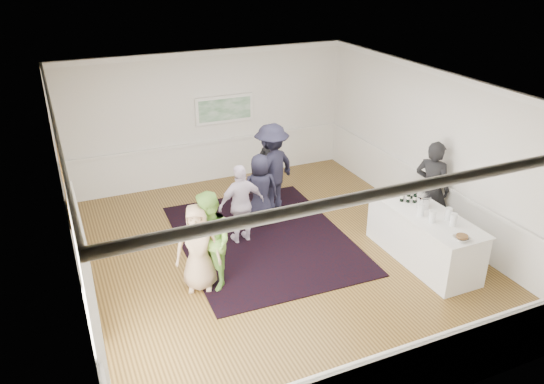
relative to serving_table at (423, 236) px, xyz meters
name	(u,v)px	position (x,y,z in m)	size (l,w,h in m)	color
floor	(277,256)	(-2.42, 1.18, -0.49)	(8.00, 8.00, 0.00)	olive
ceiling	(277,89)	(-2.42, 1.18, 2.71)	(7.00, 8.00, 0.02)	white
wall_left	(68,216)	(-5.92, 1.18, 1.11)	(0.02, 8.00, 3.20)	white
wall_right	(436,151)	(1.08, 1.18, 1.11)	(0.02, 8.00, 3.20)	white
wall_back	(208,118)	(-2.42, 5.18, 1.11)	(7.00, 0.02, 3.20)	white
wall_front	(421,307)	(-2.42, -2.82, 1.11)	(7.00, 0.02, 3.20)	white
wainscoting	(277,233)	(-2.42, 1.18, 0.01)	(7.00, 8.00, 1.00)	white
mirror	(63,173)	(-5.87, 2.48, 1.31)	(0.05, 1.25, 1.85)	gold
doorway	(87,292)	(-5.87, -0.72, 0.92)	(0.10, 1.78, 2.56)	white
landscape_painting	(225,109)	(-2.02, 5.12, 1.29)	(1.44, 0.06, 0.66)	white
area_rug	(263,238)	(-2.40, 1.89, -0.48)	(3.19, 4.18, 0.02)	black
serving_table	(423,236)	(0.00, 0.00, 0.00)	(0.92, 2.42, 0.98)	white
bartender	(431,188)	(0.78, 0.82, 0.49)	(0.71, 0.47, 1.96)	black
guest_tan	(198,247)	(-4.02, 0.81, 0.29)	(0.76, 0.50, 1.56)	tan
guest_green	(210,242)	(-3.83, 0.76, 0.38)	(0.85, 0.66, 1.74)	#82C14D
guest_lilac	(241,204)	(-2.80, 2.00, 0.31)	(0.94, 0.39, 1.61)	white
guest_dark_a	(272,169)	(-1.72, 2.99, 0.50)	(1.28, 0.74, 1.99)	#1C1C2F
guest_dark_b	(268,166)	(-1.55, 3.62, 0.29)	(0.57, 0.38, 1.57)	black
guest_navy	(260,190)	(-2.19, 2.54, 0.27)	(0.75, 0.49, 1.53)	#1C1C2F
wine_bottles	(408,193)	(-0.01, 0.55, 0.64)	(0.31, 0.31, 0.31)	black
juice_pitchers	(439,214)	(-0.01, -0.32, 0.61)	(0.45, 0.65, 0.24)	#82B741
ice_bucket	(423,202)	(0.07, 0.20, 0.60)	(0.26, 0.26, 0.24)	silver
nut_bowl	(462,238)	(-0.10, -1.01, 0.52)	(0.28, 0.28, 0.08)	white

